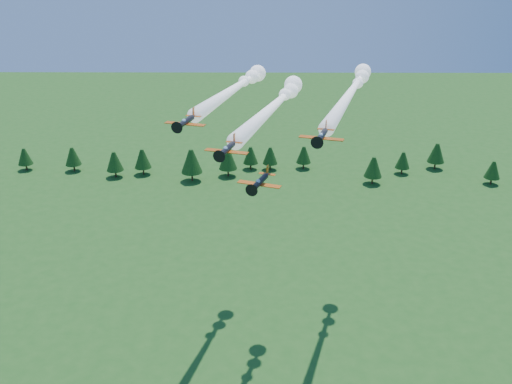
{
  "coord_description": "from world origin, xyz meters",
  "views": [
    {
      "loc": [
        0.84,
        -85.68,
        77.11
      ],
      "look_at": [
        0.21,
        0.0,
        40.43
      ],
      "focal_mm": 40.0,
      "sensor_mm": 36.0,
      "label": 1
    }
  ],
  "objects_px": {
    "plane_left": "(236,88)",
    "plane_right": "(351,91)",
    "plane_lead": "(276,104)",
    "plane_slot": "(260,182)"
  },
  "relations": [
    {
      "from": "plane_right",
      "to": "plane_slot",
      "type": "height_order",
      "value": "plane_right"
    },
    {
      "from": "plane_left",
      "to": "plane_right",
      "type": "xyz_separation_m",
      "value": [
        23.26,
        -1.79,
        -0.3
      ]
    },
    {
      "from": "plane_lead",
      "to": "plane_slot",
      "type": "xyz_separation_m",
      "value": [
        -2.82,
        -7.84,
        -12.09
      ]
    },
    {
      "from": "plane_lead",
      "to": "plane_right",
      "type": "relative_size",
      "value": 0.84
    },
    {
      "from": "plane_right",
      "to": "plane_slot",
      "type": "bearing_deg",
      "value": -117.12
    },
    {
      "from": "plane_lead",
      "to": "plane_right",
      "type": "bearing_deg",
      "value": 52.43
    },
    {
      "from": "plane_lead",
      "to": "plane_right",
      "type": "distance_m",
      "value": 19.11
    },
    {
      "from": "plane_left",
      "to": "plane_slot",
      "type": "height_order",
      "value": "plane_left"
    },
    {
      "from": "plane_lead",
      "to": "plane_left",
      "type": "relative_size",
      "value": 1.01
    },
    {
      "from": "plane_right",
      "to": "plane_slot",
      "type": "distance_m",
      "value": 28.96
    }
  ]
}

